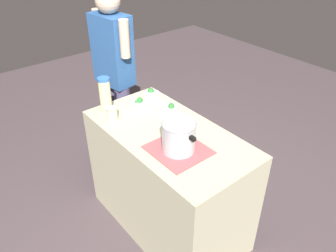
{
  "coord_description": "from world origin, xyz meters",
  "views": [
    {
      "loc": [
        -1.48,
        1.21,
        2.19
      ],
      "look_at": [
        0.0,
        0.0,
        0.95
      ],
      "focal_mm": 35.76,
      "sensor_mm": 36.0,
      "label": 1
    }
  ],
  "objects_px": {
    "mason_jar": "(112,115)",
    "person_cook": "(115,77)",
    "broccoli_bowl_center": "(169,109)",
    "broccoli_bowl_back": "(140,103)",
    "lemonade_pitcher": "(105,95)",
    "cooking_pot": "(179,136)",
    "broccoli_bowl_front": "(152,94)"
  },
  "relations": [
    {
      "from": "mason_jar",
      "to": "broccoli_bowl_front",
      "type": "xyz_separation_m",
      "value": [
        0.12,
        -0.44,
        -0.03
      ]
    },
    {
      "from": "mason_jar",
      "to": "broccoli_bowl_center",
      "type": "xyz_separation_m",
      "value": [
        -0.15,
        -0.4,
        -0.03
      ]
    },
    {
      "from": "mason_jar",
      "to": "lemonade_pitcher",
      "type": "bearing_deg",
      "value": -15.17
    },
    {
      "from": "broccoli_bowl_back",
      "to": "lemonade_pitcher",
      "type": "bearing_deg",
      "value": 65.76
    },
    {
      "from": "mason_jar",
      "to": "broccoli_bowl_front",
      "type": "relative_size",
      "value": 0.9
    },
    {
      "from": "mason_jar",
      "to": "broccoli_bowl_center",
      "type": "relative_size",
      "value": 0.83
    },
    {
      "from": "person_cook",
      "to": "lemonade_pitcher",
      "type": "bearing_deg",
      "value": 141.75
    },
    {
      "from": "broccoli_bowl_center",
      "to": "person_cook",
      "type": "bearing_deg",
      "value": 2.15
    },
    {
      "from": "broccoli_bowl_back",
      "to": "broccoli_bowl_center",
      "type": "bearing_deg",
      "value": -147.33
    },
    {
      "from": "broccoli_bowl_back",
      "to": "person_cook",
      "type": "bearing_deg",
      "value": -10.77
    },
    {
      "from": "cooking_pot",
      "to": "broccoli_bowl_back",
      "type": "xyz_separation_m",
      "value": [
        0.61,
        -0.13,
        -0.08
      ]
    },
    {
      "from": "cooking_pot",
      "to": "broccoli_bowl_front",
      "type": "relative_size",
      "value": 2.31
    },
    {
      "from": "mason_jar",
      "to": "person_cook",
      "type": "height_order",
      "value": "person_cook"
    },
    {
      "from": "broccoli_bowl_center",
      "to": "broccoli_bowl_back",
      "type": "xyz_separation_m",
      "value": [
        0.2,
        0.13,
        0.01
      ]
    },
    {
      "from": "cooking_pot",
      "to": "lemonade_pitcher",
      "type": "height_order",
      "value": "lemonade_pitcher"
    },
    {
      "from": "lemonade_pitcher",
      "to": "mason_jar",
      "type": "distance_m",
      "value": 0.18
    },
    {
      "from": "broccoli_bowl_center",
      "to": "broccoli_bowl_front",
      "type": "bearing_deg",
      "value": -9.43
    },
    {
      "from": "broccoli_bowl_center",
      "to": "broccoli_bowl_back",
      "type": "bearing_deg",
      "value": 32.67
    },
    {
      "from": "cooking_pot",
      "to": "mason_jar",
      "type": "distance_m",
      "value": 0.58
    },
    {
      "from": "broccoli_bowl_back",
      "to": "person_cook",
      "type": "relative_size",
      "value": 0.07
    },
    {
      "from": "cooking_pot",
      "to": "broccoli_bowl_front",
      "type": "height_order",
      "value": "cooking_pot"
    },
    {
      "from": "cooking_pot",
      "to": "broccoli_bowl_front",
      "type": "distance_m",
      "value": 0.75
    },
    {
      "from": "lemonade_pitcher",
      "to": "person_cook",
      "type": "height_order",
      "value": "person_cook"
    },
    {
      "from": "broccoli_bowl_front",
      "to": "person_cook",
      "type": "bearing_deg",
      "value": 9.1
    },
    {
      "from": "cooking_pot",
      "to": "mason_jar",
      "type": "xyz_separation_m",
      "value": [
        0.56,
        0.14,
        -0.05
      ]
    },
    {
      "from": "broccoli_bowl_center",
      "to": "broccoli_bowl_back",
      "type": "relative_size",
      "value": 1.13
    },
    {
      "from": "broccoli_bowl_back",
      "to": "broccoli_bowl_front",
      "type": "bearing_deg",
      "value": -66.82
    },
    {
      "from": "lemonade_pitcher",
      "to": "broccoli_bowl_center",
      "type": "bearing_deg",
      "value": -130.13
    },
    {
      "from": "mason_jar",
      "to": "broccoli_bowl_center",
      "type": "height_order",
      "value": "mason_jar"
    },
    {
      "from": "mason_jar",
      "to": "cooking_pot",
      "type": "bearing_deg",
      "value": -165.82
    },
    {
      "from": "broccoli_bowl_center",
      "to": "lemonade_pitcher",
      "type": "bearing_deg",
      "value": 49.87
    },
    {
      "from": "mason_jar",
      "to": "person_cook",
      "type": "distance_m",
      "value": 0.68
    }
  ]
}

